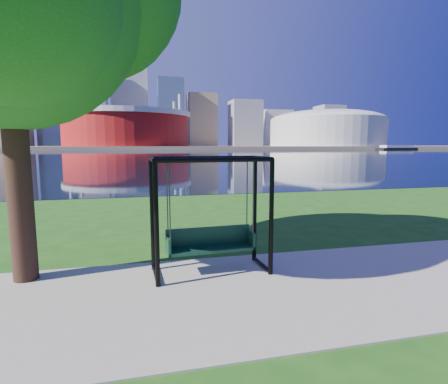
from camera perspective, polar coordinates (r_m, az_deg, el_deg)
name	(u,v)px	position (r m, az deg, el deg)	size (l,w,h in m)	color
ground	(215,284)	(6.96, -1.55, -14.82)	(900.00, 900.00, 0.00)	#1E5114
path	(220,294)	(6.50, -0.62, -16.35)	(120.00, 4.00, 0.03)	#9E937F
river	(146,154)	(108.34, -12.64, 6.06)	(900.00, 180.00, 0.02)	black
far_bank	(143,147)	(312.31, -13.13, 7.15)	(900.00, 228.00, 2.00)	#937F60
stadium	(127,127)	(241.73, -15.56, 10.12)	(83.00, 83.00, 32.00)	maroon
arena	(327,127)	(277.45, 16.44, 10.07)	(84.00, 84.00, 26.56)	beige
skyline	(137,107)	(327.40, -14.09, 13.25)	(392.00, 66.00, 96.50)	gray
swing	(210,218)	(7.21, -2.24, -4.23)	(2.42, 1.14, 2.43)	black
barge	(397,148)	(244.32, 26.37, 6.53)	(27.90, 10.49, 2.72)	black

